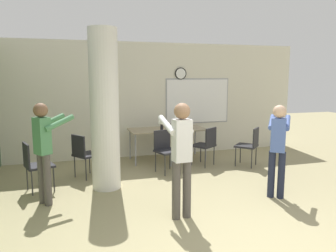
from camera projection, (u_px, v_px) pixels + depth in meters
wall_back at (151, 100)px, 8.16m from camera, size 8.00×0.15×2.80m
support_pillar at (105, 110)px, 5.68m from camera, size 0.50×0.50×2.80m
folding_table at (167, 131)px, 7.76m from camera, size 1.81×0.80×0.75m
bottle_on_table at (162, 125)px, 7.58m from camera, size 0.06×0.06×0.28m
waste_bin at (175, 159)px, 7.33m from camera, size 0.24×0.24×0.30m
chair_table_front at (166, 148)px, 6.80m from camera, size 0.55×0.55×0.87m
chair_near_pillar at (84, 152)px, 6.40m from camera, size 0.61×0.61×0.87m
chair_table_right at (206, 143)px, 7.26m from camera, size 0.61×0.61×0.87m
chair_mid_room at (250, 144)px, 7.23m from camera, size 0.62×0.62×0.87m
chair_by_left_wall at (35, 163)px, 5.62m from camera, size 0.56×0.56×0.87m
person_playing_side at (278, 144)px, 5.31m from camera, size 0.56×0.62×1.53m
person_watching_back at (44, 145)px, 5.03m from camera, size 0.63×0.57×1.59m
person_playing_front at (181, 151)px, 4.52m from camera, size 0.39×0.63×1.63m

